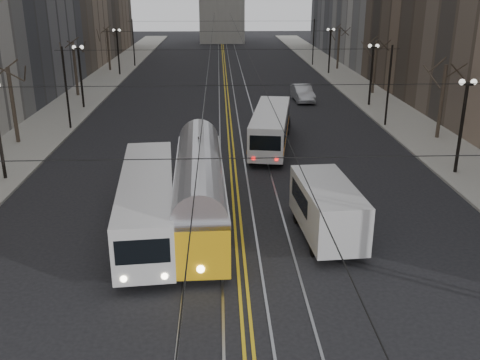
{
  "coord_description": "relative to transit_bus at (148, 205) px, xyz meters",
  "views": [
    {
      "loc": [
        -0.85,
        -12.66,
        10.97
      ],
      "look_at": [
        0.03,
        9.23,
        3.0
      ],
      "focal_mm": 40.0,
      "sensor_mm": 36.0,
      "label": 1
    }
  ],
  "objects": [
    {
      "name": "sidewalk_left",
      "position": [
        -10.78,
        34.58,
        -1.33
      ],
      "size": [
        5.0,
        140.0,
        0.15
      ],
      "primitive_type": "cube",
      "color": "gray",
      "rests_on": "ground"
    },
    {
      "name": "sidewalk_right",
      "position": [
        19.22,
        34.58,
        -1.33
      ],
      "size": [
        5.0,
        140.0,
        0.15
      ],
      "primitive_type": "cube",
      "color": "gray",
      "rests_on": "ground"
    },
    {
      "name": "streetcar_rails",
      "position": [
        4.22,
        34.58,
        -1.4
      ],
      "size": [
        4.8,
        130.0,
        0.02
      ],
      "primitive_type": "cube",
      "color": "gray",
      "rests_on": "ground"
    },
    {
      "name": "centre_lines",
      "position": [
        4.22,
        34.58,
        -1.4
      ],
      "size": [
        0.42,
        130.0,
        0.01
      ],
      "primitive_type": "cube",
      "color": "gold",
      "rests_on": "ground"
    },
    {
      "name": "lamp_posts",
      "position": [
        4.22,
        18.33,
        1.39
      ],
      "size": [
        27.6,
        57.2,
        5.6
      ],
      "color": "black",
      "rests_on": "ground"
    },
    {
      "name": "street_trees",
      "position": [
        4.22,
        24.83,
        1.39
      ],
      "size": [
        31.68,
        53.28,
        5.6
      ],
      "color": "#382D23",
      "rests_on": "ground"
    },
    {
      "name": "trolley_wires",
      "position": [
        4.22,
        24.42,
        2.37
      ],
      "size": [
        25.96,
        120.0,
        6.6
      ],
      "color": "black",
      "rests_on": "ground"
    },
    {
      "name": "transit_bus",
      "position": [
        0.0,
        0.0,
        0.0
      ],
      "size": [
        3.37,
        11.42,
        2.81
      ],
      "primitive_type": "cube",
      "rotation": [
        0.0,
        0.0,
        0.09
      ],
      "color": "silver",
      "rests_on": "ground"
    },
    {
      "name": "streetcar",
      "position": [
        2.39,
        1.03,
        0.06
      ],
      "size": [
        2.73,
        12.52,
        2.93
      ],
      "primitive_type": "cube",
      "rotation": [
        0.0,
        0.0,
        0.03
      ],
      "color": "gold",
      "rests_on": "ground"
    },
    {
      "name": "rear_bus",
      "position": [
        7.04,
        13.83,
        -0.05
      ],
      "size": [
        3.91,
        10.65,
        2.72
      ],
      "primitive_type": "cube",
      "rotation": [
        0.0,
        0.0,
        -0.16
      ],
      "color": "silver",
      "rests_on": "ground"
    },
    {
      "name": "cargo_van",
      "position": [
        8.22,
        -0.89,
        -0.11
      ],
      "size": [
        2.66,
        6.01,
        2.6
      ],
      "primitive_type": "cube",
      "rotation": [
        0.0,
        0.0,
        0.07
      ],
      "color": "#B9B9B9",
      "rests_on": "ground"
    },
    {
      "name": "sedan_grey",
      "position": [
        8.22,
        18.91,
        -0.67
      ],
      "size": [
        2.47,
        4.58,
        1.48
      ],
      "primitive_type": "imported",
      "rotation": [
        0.0,
        0.0,
        -0.17
      ],
      "color": "#45474D",
      "rests_on": "ground"
    },
    {
      "name": "sedan_silver",
      "position": [
        11.82,
        30.26,
        -0.6
      ],
      "size": [
        2.0,
        4.99,
        1.61
      ],
      "primitive_type": "imported",
      "rotation": [
        0.0,
        0.0,
        0.06
      ],
      "color": "#A5A7AD",
      "rests_on": "ground"
    }
  ]
}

